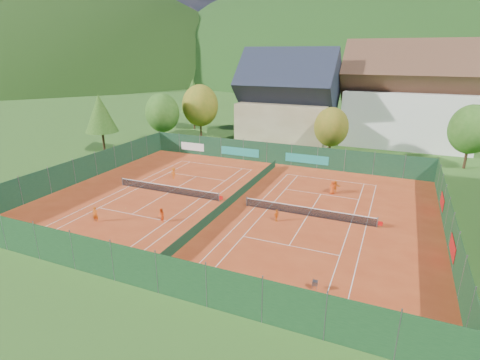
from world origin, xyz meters
name	(u,v)px	position (x,y,z in m)	size (l,w,h in m)	color
ground	(233,204)	(0.00, 0.00, -0.02)	(600.00, 600.00, 0.00)	#2A561B
clay_pad	(233,204)	(0.00, 0.00, 0.01)	(40.00, 32.00, 0.01)	#AD3B19
court_markings_left	(168,193)	(-8.00, 0.00, 0.01)	(11.03, 23.83, 0.00)	white
court_markings_right	(307,216)	(8.00, 0.00, 0.01)	(11.03, 23.83, 0.00)	white
tennis_net_left	(169,189)	(-7.85, 0.00, 0.51)	(13.30, 0.10, 1.02)	#59595B
tennis_net_right	(309,211)	(8.15, 0.00, 0.51)	(13.30, 0.10, 1.02)	#59595B
court_divider	(233,199)	(0.00, 0.00, 0.50)	(0.03, 28.80, 1.00)	#133420
fence_north	(276,154)	(-0.46, 15.99, 1.47)	(40.00, 0.10, 3.00)	#143821
fence_south	(134,267)	(0.00, -16.00, 1.50)	(40.00, 0.04, 3.00)	#153B1C
fence_west	(85,168)	(-20.00, 0.00, 1.50)	(0.04, 32.00, 3.00)	#153B23
fence_east	(449,223)	(20.00, 0.05, 1.48)	(0.09, 32.00, 3.00)	#14371A
chalet	(288,104)	(-3.00, 30.00, 6.62)	(16.20, 12.00, 16.00)	#C1B188
hotel_block_a	(408,101)	(16.00, 36.00, 7.38)	(21.60, 11.00, 17.25)	silver
tree_west_front	(162,113)	(-22.00, 20.00, 5.39)	(5.72, 5.72, 8.69)	#483119
tree_west_mid	(200,106)	(-18.00, 26.00, 6.07)	(6.44, 6.44, 9.78)	#482C19
tree_west_back	(193,96)	(-24.00, 34.00, 6.74)	(5.60, 5.60, 10.00)	#422B17
tree_center	(331,127)	(6.00, 22.00, 4.72)	(5.01, 5.01, 7.60)	#432618
tree_east_front	(471,129)	(24.00, 24.00, 5.39)	(5.72, 5.72, 8.69)	#452B18
tree_west_side	(100,113)	(-28.00, 12.00, 6.06)	(5.04, 5.04, 9.00)	#452718
tree_east_back	(473,105)	(26.00, 40.00, 6.74)	(7.15, 7.15, 10.86)	#442F18
mountain_backdrop	(419,140)	(28.54, 233.48, -39.64)	(820.00, 530.00, 242.00)	black
ball_hopper	(315,283)	(11.26, -11.62, 0.56)	(0.34, 0.34, 0.80)	slate
loose_ball_0	(126,208)	(-9.46, -5.50, 0.03)	(0.07, 0.07, 0.07)	#CCD833
loose_ball_1	(249,282)	(6.88, -12.54, 0.03)	(0.07, 0.07, 0.07)	#CCD833
loose_ball_2	(252,184)	(-0.30, 6.45, 0.03)	(0.07, 0.07, 0.07)	#CCD833
player_left_near	(95,214)	(-9.97, -9.09, 0.75)	(0.55, 0.36, 1.50)	#D05612
player_left_mid	(161,215)	(-4.31, -6.66, 0.68)	(0.66, 0.51, 1.36)	#FE5716
player_left_far	(174,173)	(-10.12, 4.53, 0.74)	(0.95, 0.55, 1.47)	#DB5D13
player_right_near	(276,215)	(5.57, -2.31, 0.59)	(0.69, 0.29, 1.17)	orange
player_right_far_a	(332,187)	(9.11, 7.04, 0.76)	(0.75, 0.49, 1.53)	#D14212
player_right_far_b	(335,186)	(9.28, 7.69, 0.70)	(1.29, 0.41, 1.40)	#D85E13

